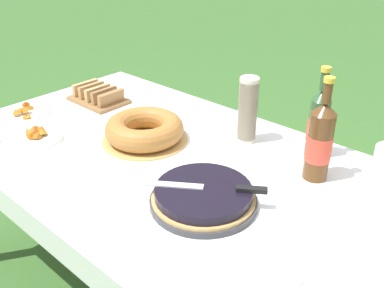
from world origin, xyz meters
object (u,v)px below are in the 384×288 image
(bundt_cake, at_px, (144,130))
(snack_plate_right, at_px, (24,113))
(snack_plate_near, at_px, (32,138))
(bread_board, at_px, (98,96))
(serving_knife, at_px, (213,187))
(cider_bottle_green, at_px, (318,123))
(berry_tart, at_px, (203,196))
(cup_stack, at_px, (248,110))
(cider_bottle_amber, at_px, (320,142))

(bundt_cake, xyz_separation_m, snack_plate_right, (-0.55, -0.20, -0.03))
(snack_plate_near, bearing_deg, bread_board, 107.54)
(serving_knife, height_order, cider_bottle_green, cider_bottle_green)
(serving_knife, height_order, snack_plate_right, serving_knife)
(bread_board, bearing_deg, snack_plate_near, -72.46)
(berry_tart, distance_m, snack_plate_right, 0.99)
(snack_plate_near, distance_m, snack_plate_right, 0.26)
(cup_stack, height_order, snack_plate_right, cup_stack)
(bundt_cake, bearing_deg, cider_bottle_green, 31.59)
(bundt_cake, bearing_deg, snack_plate_near, -137.39)
(cider_bottle_green, bearing_deg, cider_bottle_amber, -60.91)
(bundt_cake, distance_m, cider_bottle_green, 0.63)
(bundt_cake, height_order, cider_bottle_green, cider_bottle_green)
(serving_knife, bearing_deg, berry_tart, -0.00)
(cup_stack, bearing_deg, bundt_cake, -138.18)
(bundt_cake, xyz_separation_m, cup_stack, (0.29, 0.26, 0.08))
(cider_bottle_amber, distance_m, snack_plate_right, 1.23)
(cider_bottle_green, distance_m, cider_bottle_amber, 0.15)
(berry_tart, relative_size, bread_board, 1.24)
(berry_tart, bearing_deg, cider_bottle_green, 78.55)
(bundt_cake, bearing_deg, berry_tart, -20.50)
(cider_bottle_amber, bearing_deg, serving_knife, -113.62)
(bundt_cake, bearing_deg, snack_plate_right, -160.59)
(cider_bottle_amber, bearing_deg, cup_stack, 169.08)
(berry_tart, xyz_separation_m, bundt_cake, (-0.44, 0.16, 0.02))
(serving_knife, relative_size, snack_plate_near, 1.36)
(berry_tart, relative_size, snack_plate_near, 1.35)
(cider_bottle_green, bearing_deg, cup_stack, -163.90)
(cider_bottle_amber, height_order, snack_plate_right, cider_bottle_amber)
(cider_bottle_green, distance_m, bread_board, 1.01)
(serving_knife, xyz_separation_m, bundt_cake, (-0.46, 0.15, -0.02))
(bundt_cake, height_order, cider_bottle_amber, cider_bottle_amber)
(snack_plate_near, height_order, snack_plate_right, snack_plate_near)
(cup_stack, height_order, bread_board, cup_stack)
(cider_bottle_amber, height_order, snack_plate_near, cider_bottle_amber)
(berry_tart, height_order, snack_plate_near, snack_plate_near)
(bundt_cake, bearing_deg, serving_knife, -17.65)
(serving_knife, xyz_separation_m, bread_board, (-0.91, 0.27, -0.04))
(cider_bottle_amber, bearing_deg, bread_board, -175.83)
(bundt_cake, bearing_deg, cider_bottle_amber, 17.82)
(cider_bottle_green, bearing_deg, snack_plate_near, -143.92)
(cider_bottle_green, distance_m, snack_plate_near, 1.06)
(berry_tart, bearing_deg, serving_knife, 34.48)
(serving_knife, distance_m, cider_bottle_amber, 0.38)
(snack_plate_near, xyz_separation_m, bread_board, (-0.13, 0.41, 0.01))
(bread_board, bearing_deg, bundt_cake, -14.86)
(berry_tart, bearing_deg, snack_plate_near, -170.23)
(bundt_cake, height_order, snack_plate_right, bundt_cake)
(serving_knife, height_order, bundt_cake, bundt_cake)
(cider_bottle_amber, bearing_deg, snack_plate_near, -152.22)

